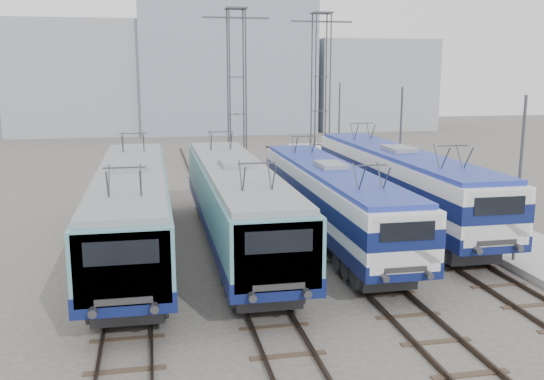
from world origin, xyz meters
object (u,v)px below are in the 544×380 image
Objects in this scene: locomotive_far_left at (132,205)px; mast_rear at (339,128)px; catenary_tower_east at (321,89)px; locomotive_center_left at (236,200)px; locomotive_far_right at (399,179)px; mast_mid at (400,147)px; mast_front at (519,183)px; catenary_tower_west at (237,90)px; locomotive_center_right at (331,196)px.

mast_rear reaches higher than locomotive_far_left.
locomotive_far_left is at bearing -126.71° from catenary_tower_east.
locomotive_center_left is at bearing -116.53° from catenary_tower_east.
locomotive_far_right reaches higher than locomotive_center_left.
locomotive_far_right is at bearing 14.04° from locomotive_far_left.
mast_mid is (2.10, -10.00, -3.14)m from catenary_tower_east.
locomotive_far_left is 1.57× the size of catenary_tower_east.
catenary_tower_east is at bearing 101.86° from mast_mid.
mast_mid reaches higher than locomotive_center_left.
locomotive_far_right is 2.70× the size of mast_front.
mast_mid is (10.85, 7.53, 1.17)m from locomotive_center_left.
locomotive_center_left is at bearing -119.06° from mast_rear.
mast_rear is (1.85, 16.39, 1.09)m from locomotive_far_right.
catenary_tower_west is (2.25, 15.53, 4.31)m from locomotive_center_left.
catenary_tower_west is 22.00m from mast_front.
locomotive_far_left is at bearing -175.72° from locomotive_center_right.
catenary_tower_east is (-0.25, 14.39, 4.24)m from locomotive_far_right.
mast_front and mast_mid have the same top height.
mast_front is 24.00m from mast_rear.
locomotive_center_left is at bearing 3.05° from locomotive_far_left.
mast_front is 1.00× the size of mast_mid.
locomotive_center_right is at bearing -149.00° from locomotive_far_right.
catenary_tower_west is (6.75, 15.77, 4.30)m from locomotive_far_left.
mast_rear is (6.35, 19.10, 1.27)m from locomotive_center_right.
catenary_tower_east is at bearing -136.40° from mast_rear.
locomotive_far_right is at bearing 31.00° from locomotive_center_right.
mast_mid is 12.00m from mast_rear.
mast_front reaches higher than locomotive_far_right.
locomotive_center_right is 8.12m from mast_front.
mast_mid and mast_rear have the same top height.
mast_front is (8.60, -20.00, -3.14)m from catenary_tower_west.
catenary_tower_west is (-2.25, 15.10, 4.41)m from locomotive_center_right.
locomotive_far_right is (13.50, 3.38, 0.06)m from locomotive_far_left.
mast_mid is at bearing 90.00° from mast_front.
locomotive_center_right is at bearing -131.82° from mast_mid.
mast_rear reaches higher than locomotive_center_right.
catenary_tower_west is 1.71× the size of mast_mid.
mast_mid is at bearing -90.00° from mast_rear.
locomotive_far_right is 7.91m from mast_front.
locomotive_far_left is 17.24m from mast_mid.
locomotive_center_right is at bearing -103.96° from catenary_tower_east.
locomotive_center_right is 18.16m from catenary_tower_east.
locomotive_far_right reaches higher than locomotive_center_right.
locomotive_center_right is at bearing -81.52° from catenary_tower_west.
catenary_tower_west is 1.71× the size of mast_front.
locomotive_center_left is 11.79m from mast_front.
catenary_tower_east is at bearing 95.45° from mast_front.
locomotive_far_right is at bearing -89.00° from catenary_tower_east.
mast_mid reaches higher than locomotive_center_right.
catenary_tower_east is at bearing 17.10° from catenary_tower_west.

